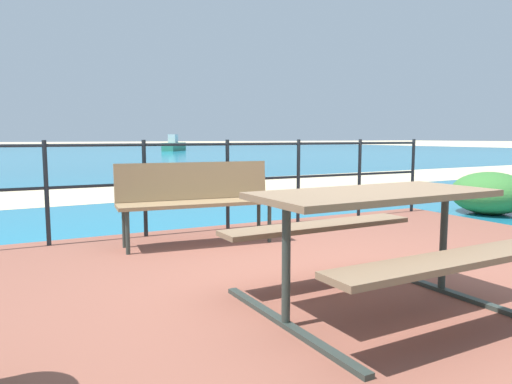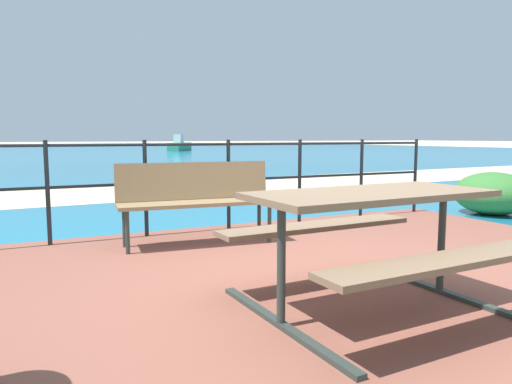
% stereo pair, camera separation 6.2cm
% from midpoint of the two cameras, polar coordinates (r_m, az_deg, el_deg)
% --- Properties ---
extents(ground_plane, '(240.00, 240.00, 0.00)m').
position_cam_midpoint_polar(ground_plane, '(3.76, 11.88, -11.30)').
color(ground_plane, beige).
extents(patio_paving, '(6.40, 5.20, 0.06)m').
position_cam_midpoint_polar(patio_paving, '(3.75, 11.89, -10.87)').
color(patio_paving, brown).
rests_on(patio_paving, ground).
extents(sea_water, '(90.00, 90.00, 0.01)m').
position_cam_midpoint_polar(sea_water, '(42.87, -23.45, 4.50)').
color(sea_water, teal).
rests_on(sea_water, ground).
extents(beach_strip, '(54.10, 5.81, 0.01)m').
position_cam_midpoint_polar(beach_strip, '(10.46, -13.87, 0.12)').
color(beach_strip, beige).
rests_on(beach_strip, ground).
extents(picnic_table, '(1.58, 1.45, 0.75)m').
position_cam_midpoint_polar(picnic_table, '(3.09, 14.02, -3.37)').
color(picnic_table, '#7A6047').
rests_on(picnic_table, patio_paving).
extents(park_bench, '(1.62, 0.57, 0.83)m').
position_cam_midpoint_polar(park_bench, '(4.90, -6.76, -0.30)').
color(park_bench, '#8C704C').
rests_on(park_bench, patio_paving).
extents(railing_fence, '(5.94, 0.04, 1.06)m').
position_cam_midpoint_polar(railing_fence, '(5.65, -2.99, 2.12)').
color(railing_fence, '#1E2328').
rests_on(railing_fence, patio_paving).
extents(shrub_right, '(1.11, 1.11, 0.63)m').
position_cam_midpoint_polar(shrub_right, '(7.92, 26.62, -0.15)').
color(shrub_right, '#387533').
rests_on(shrub_right, ground).
extents(boat_near, '(3.10, 4.12, 1.36)m').
position_cam_midpoint_polar(boat_near, '(40.59, -8.99, 5.47)').
color(boat_near, '#338466').
rests_on(boat_near, sea_water).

